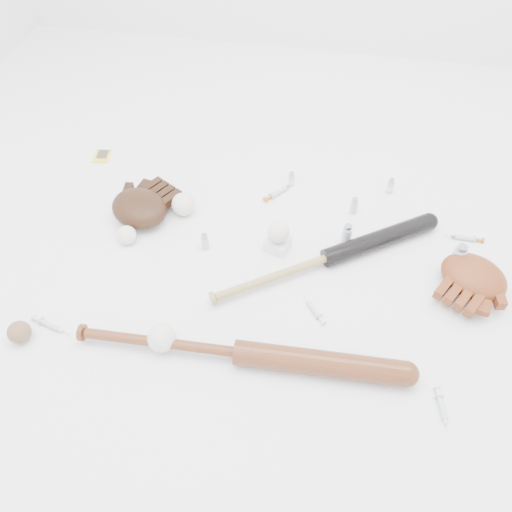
% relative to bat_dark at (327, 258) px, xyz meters
% --- Properties ---
extents(bat_dark, '(0.74, 0.54, 0.06)m').
position_rel_bat_dark_xyz_m(bat_dark, '(0.00, 0.00, 0.00)').
color(bat_dark, black).
rests_on(bat_dark, ground).
extents(bat_wood, '(0.97, 0.12, 0.07)m').
position_rel_bat_dark_xyz_m(bat_wood, '(-0.21, -0.40, 0.00)').
color(bat_wood, brown).
rests_on(bat_wood, ground).
extents(glove_dark, '(0.34, 0.34, 0.09)m').
position_rel_bat_dark_xyz_m(glove_dark, '(-0.67, 0.10, 0.01)').
color(glove_dark, black).
rests_on(glove_dark, ground).
extents(glove_tan, '(0.33, 0.33, 0.09)m').
position_rel_bat_dark_xyz_m(glove_tan, '(0.45, -0.00, 0.01)').
color(glove_tan, maroon).
rests_on(glove_tan, ground).
extents(trading_card, '(0.07, 0.09, 0.00)m').
position_rel_bat_dark_xyz_m(trading_card, '(-0.95, 0.40, -0.03)').
color(trading_card, yellow).
rests_on(trading_card, ground).
extents(pedestal, '(0.09, 0.09, 0.04)m').
position_rel_bat_dark_xyz_m(pedestal, '(-0.17, 0.04, -0.01)').
color(pedestal, white).
rests_on(pedestal, ground).
extents(baseball_on_pedestal, '(0.07, 0.07, 0.07)m').
position_rel_bat_dark_xyz_m(baseball_on_pedestal, '(-0.17, 0.04, 0.05)').
color(baseball_on_pedestal, silver).
rests_on(baseball_on_pedestal, pedestal).
extents(baseball_left, '(0.07, 0.07, 0.07)m').
position_rel_bat_dark_xyz_m(baseball_left, '(-0.68, -0.03, 0.00)').
color(baseball_left, silver).
rests_on(baseball_left, ground).
extents(baseball_upper, '(0.08, 0.08, 0.08)m').
position_rel_bat_dark_xyz_m(baseball_upper, '(-0.53, 0.15, 0.01)').
color(baseball_upper, silver).
rests_on(baseball_upper, ground).
extents(baseball_mid, '(0.08, 0.08, 0.08)m').
position_rel_bat_dark_xyz_m(baseball_mid, '(-0.43, -0.40, 0.01)').
color(baseball_mid, silver).
rests_on(baseball_mid, ground).
extents(baseball_aged, '(0.07, 0.07, 0.07)m').
position_rel_bat_dark_xyz_m(baseball_aged, '(-0.84, -0.45, 0.00)').
color(baseball_aged, brown).
rests_on(baseball_aged, ground).
extents(syringe_0, '(0.15, 0.06, 0.02)m').
position_rel_bat_dark_xyz_m(syringe_0, '(-0.78, -0.40, -0.02)').
color(syringe_0, '#ADBCC6').
rests_on(syringe_0, ground).
extents(syringe_1, '(0.10, 0.12, 0.02)m').
position_rel_bat_dark_xyz_m(syringe_1, '(-0.02, -0.19, -0.02)').
color(syringe_1, '#ADBCC6').
rests_on(syringe_1, ground).
extents(syringe_2, '(0.12, 0.14, 0.02)m').
position_rel_bat_dark_xyz_m(syringe_2, '(-0.21, 0.31, -0.02)').
color(syringe_2, '#ADBCC6').
rests_on(syringe_2, ground).
extents(syringe_3, '(0.05, 0.14, 0.02)m').
position_rel_bat_dark_xyz_m(syringe_3, '(0.35, -0.44, -0.02)').
color(syringe_3, '#ADBCC6').
rests_on(syringe_3, ground).
extents(syringe_4, '(0.15, 0.03, 0.02)m').
position_rel_bat_dark_xyz_m(syringe_4, '(0.45, 0.20, -0.02)').
color(syringe_4, '#ADBCC6').
rests_on(syringe_4, ground).
extents(vial_0, '(0.02, 0.02, 0.06)m').
position_rel_bat_dark_xyz_m(vial_0, '(-0.17, 0.37, -0.00)').
color(vial_0, silver).
rests_on(vial_0, ground).
extents(vial_1, '(0.02, 0.02, 0.06)m').
position_rel_bat_dark_xyz_m(vial_1, '(0.20, 0.40, 0.00)').
color(vial_1, silver).
rests_on(vial_1, ground).
extents(vial_2, '(0.03, 0.03, 0.08)m').
position_rel_bat_dark_xyz_m(vial_2, '(0.05, 0.11, 0.01)').
color(vial_2, silver).
rests_on(vial_2, ground).
extents(vial_3, '(0.04, 0.04, 0.10)m').
position_rel_bat_dark_xyz_m(vial_3, '(0.41, 0.07, 0.02)').
color(vial_3, silver).
rests_on(vial_3, ground).
extents(vial_4, '(0.03, 0.03, 0.06)m').
position_rel_bat_dark_xyz_m(vial_4, '(-0.41, -0.01, 0.00)').
color(vial_4, silver).
rests_on(vial_4, ground).
extents(vial_5, '(0.03, 0.03, 0.07)m').
position_rel_bat_dark_xyz_m(vial_5, '(0.07, 0.26, 0.00)').
color(vial_5, silver).
rests_on(vial_5, ground).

